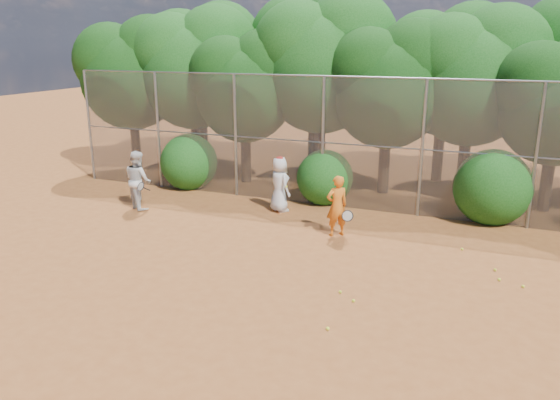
% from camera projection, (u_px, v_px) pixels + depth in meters
% --- Properties ---
extents(ground, '(80.00, 80.00, 0.00)m').
position_uv_depth(ground, '(279.00, 285.00, 11.66)').
color(ground, brown).
rests_on(ground, ground).
extents(fence_back, '(20.05, 0.09, 4.03)m').
position_uv_depth(fence_back, '(351.00, 143.00, 16.46)').
color(fence_back, gray).
rests_on(fence_back, ground).
extents(tree_0, '(4.38, 3.81, 6.00)m').
position_uv_depth(tree_0, '(132.00, 70.00, 21.11)').
color(tree_0, black).
rests_on(tree_0, ground).
extents(tree_1, '(4.64, 4.03, 6.35)m').
position_uv_depth(tree_1, '(195.00, 64.00, 20.59)').
color(tree_1, black).
rests_on(tree_1, ground).
extents(tree_2, '(3.99, 3.47, 5.47)m').
position_uv_depth(tree_2, '(246.00, 83.00, 19.23)').
color(tree_2, black).
rests_on(tree_2, ground).
extents(tree_3, '(4.89, 4.26, 6.70)m').
position_uv_depth(tree_3, '(324.00, 59.00, 18.99)').
color(tree_3, black).
rests_on(tree_3, ground).
extents(tree_4, '(4.19, 3.64, 5.73)m').
position_uv_depth(tree_4, '(391.00, 81.00, 17.73)').
color(tree_4, black).
rests_on(tree_4, ground).
extents(tree_5, '(4.51, 3.92, 6.17)m').
position_uv_depth(tree_5, '(474.00, 72.00, 17.46)').
color(tree_5, black).
rests_on(tree_5, ground).
extents(tree_6, '(3.86, 3.36, 5.29)m').
position_uv_depth(tree_6, '(560.00, 96.00, 15.83)').
color(tree_6, black).
rests_on(tree_6, ground).
extents(tree_9, '(4.83, 4.20, 6.62)m').
position_uv_depth(tree_9, '(202.00, 57.00, 22.95)').
color(tree_9, black).
rests_on(tree_9, ground).
extents(tree_10, '(5.15, 4.48, 7.06)m').
position_uv_depth(tree_10, '(317.00, 51.00, 21.24)').
color(tree_10, black).
rests_on(tree_10, ground).
extents(tree_11, '(4.64, 4.03, 6.35)m').
position_uv_depth(tree_11, '(447.00, 66.00, 19.21)').
color(tree_11, black).
rests_on(tree_11, ground).
extents(bush_0, '(2.00, 2.00, 2.00)m').
position_uv_depth(bush_0, '(189.00, 160.00, 19.15)').
color(bush_0, '#134912').
rests_on(bush_0, ground).
extents(bush_1, '(1.80, 1.80, 1.80)m').
position_uv_depth(bush_1, '(325.00, 175.00, 17.37)').
color(bush_1, '#134912').
rests_on(bush_1, ground).
extents(bush_2, '(2.20, 2.20, 2.20)m').
position_uv_depth(bush_2, '(493.00, 184.00, 15.51)').
color(bush_2, '#134912').
rests_on(bush_2, ground).
extents(player_yellow, '(0.87, 0.69, 1.65)m').
position_uv_depth(player_yellow, '(337.00, 206.00, 14.39)').
color(player_yellow, orange).
rests_on(player_yellow, ground).
extents(player_teen, '(0.98, 0.92, 1.70)m').
position_uv_depth(player_teen, '(280.00, 184.00, 16.48)').
color(player_teen, silver).
rests_on(player_teen, ground).
extents(player_white, '(1.10, 1.03, 1.81)m').
position_uv_depth(player_white, '(138.00, 180.00, 16.73)').
color(player_white, silver).
rests_on(player_white, ground).
extents(ball_0, '(0.07, 0.07, 0.07)m').
position_uv_depth(ball_0, '(340.00, 292.00, 11.25)').
color(ball_0, yellow).
rests_on(ball_0, ground).
extents(ball_1, '(0.07, 0.07, 0.07)m').
position_uv_depth(ball_1, '(495.00, 270.00, 12.33)').
color(ball_1, yellow).
rests_on(ball_1, ground).
extents(ball_2, '(0.07, 0.07, 0.07)m').
position_uv_depth(ball_2, '(328.00, 329.00, 9.82)').
color(ball_2, yellow).
rests_on(ball_2, ground).
extents(ball_3, '(0.07, 0.07, 0.07)m').
position_uv_depth(ball_3, '(499.00, 280.00, 11.83)').
color(ball_3, yellow).
rests_on(ball_3, ground).
extents(ball_4, '(0.07, 0.07, 0.07)m').
position_uv_depth(ball_4, '(353.00, 301.00, 10.86)').
color(ball_4, yellow).
rests_on(ball_4, ground).
extents(ball_5, '(0.07, 0.07, 0.07)m').
position_uv_depth(ball_5, '(462.00, 249.00, 13.56)').
color(ball_5, yellow).
rests_on(ball_5, ground).
extents(ball_6, '(0.07, 0.07, 0.07)m').
position_uv_depth(ball_6, '(523.00, 286.00, 11.50)').
color(ball_6, yellow).
rests_on(ball_6, ground).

